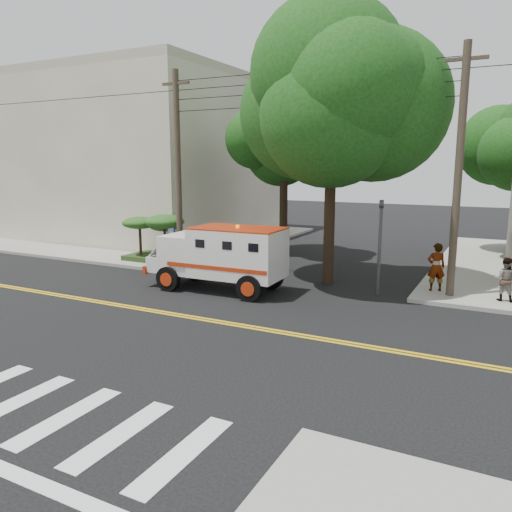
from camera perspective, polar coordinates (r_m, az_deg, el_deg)
The scene contains 13 objects.
ground at distance 15.96m, azimuth -4.75°, elevation -7.45°, with size 100.00×100.00×0.00m, color black.
sidewalk_nw at distance 34.40m, azimuth -12.01°, elevation 2.20°, with size 17.00×17.00×0.15m, color gray.
building_left at distance 36.50m, azimuth -13.29°, elevation 10.62°, with size 16.00×14.00×10.00m, color #B6AA95.
utility_pole_left at distance 23.30m, azimuth -8.89°, elevation 9.38°, with size 0.28×0.28×9.00m, color #382D23.
utility_pole_right at distance 19.14m, azimuth 22.10°, elevation 8.52°, with size 0.28×0.28×9.00m, color #382D23.
tree_main at distance 20.16m, azimuth 9.69°, elevation 16.89°, with size 6.08×5.70×9.85m.
tree_left at distance 26.90m, azimuth 3.68°, elevation 12.24°, with size 4.48×4.20×7.70m.
traffic_signal at distance 19.14m, azimuth 14.00°, elevation 2.14°, with size 0.15×0.18×3.60m.
accessibility_sign at distance 24.05m, azimuth -9.60°, elevation 1.89°, with size 0.45×0.10×2.02m.
palm_planter at distance 25.12m, azimuth -11.27°, elevation 2.85°, with size 3.52×2.63×2.36m.
armored_truck at distance 19.44m, azimuth -3.98°, elevation 0.19°, with size 5.61×2.41×2.52m.
pedestrian_a at distance 20.01m, azimuth 19.90°, elevation -1.19°, with size 0.67×0.44×1.84m, color gray.
pedestrian_b at distance 19.53m, azimuth 26.55°, elevation -2.39°, with size 0.75×0.59×1.55m, color gray.
Camera 1 is at (8.08, -12.86, 4.91)m, focal length 35.00 mm.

